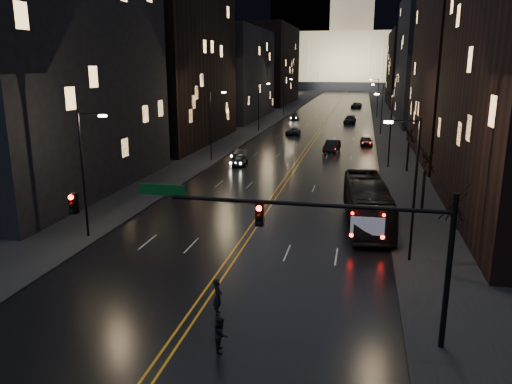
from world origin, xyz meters
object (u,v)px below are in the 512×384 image
Objects in this scene: oncoming_car_b at (240,153)px; receding_car_a at (332,146)px; oncoming_car_a at (240,160)px; bus at (367,203)px; pedestrian_a at (218,297)px; pedestrian_b at (221,334)px; traffic_signal at (314,229)px.

receding_car_a reaches higher than oncoming_car_b.
oncoming_car_a is at bearing 96.39° from oncoming_car_b.
bus is 29.91m from oncoming_car_b.
bus is 6.51× the size of pedestrian_a.
bus is at bearing -32.92° from pedestrian_a.
bus is at bearing -74.73° from receding_car_a.
bus reaches higher than oncoming_car_b.
receding_car_a is 52.57m from pedestrian_b.
oncoming_car_a is at bearing 3.20° from pedestrian_a.
receding_car_a reaches higher than pedestrian_b.
bus is 20.23m from pedestrian_b.
pedestrian_a is at bearing 8.66° from pedestrian_b.
oncoming_car_b is at bearing 117.51° from bus.
traffic_signal is 17.77m from bus.
pedestrian_a is (-2.51, -49.46, 0.12)m from receding_car_a.
pedestrian_b is at bearing -84.32° from receding_car_a.
traffic_signal is at bearing 101.05° from oncoming_car_b.
oncoming_car_a is at bearing 108.46° from traffic_signal.
receding_car_a is (11.50, 8.16, 0.10)m from oncoming_car_b.
pedestrian_a is at bearing 167.01° from traffic_signal.
traffic_signal is 9.24× the size of pedestrian_a.
oncoming_car_a is 16.39m from receding_car_a.
receding_car_a is at bearing 92.75° from bus.
oncoming_car_b is at bearing 107.92° from traffic_signal.
pedestrian_a is at bearing 95.40° from oncoming_car_b.
oncoming_car_a is at bearing 2.59° from pedestrian_b.
bus is 17.71m from pedestrian_a.
traffic_signal reaches higher than bus.
oncoming_car_a is 2.18× the size of pedestrian_a.
bus reaches higher than receding_car_a.
pedestrian_b is (10.03, -44.40, 0.06)m from oncoming_car_b.
oncoming_car_a is (-12.65, 37.91, -4.41)m from traffic_signal.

